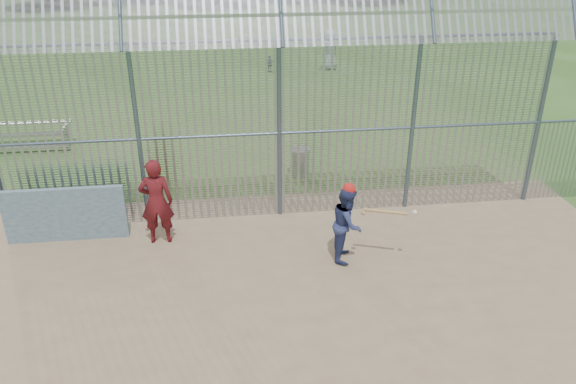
{
  "coord_description": "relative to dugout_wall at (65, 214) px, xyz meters",
  "views": [
    {
      "loc": [
        -1.26,
        -7.97,
        6.19
      ],
      "look_at": [
        0.0,
        2.0,
        1.3
      ],
      "focal_mm": 35.0,
      "sensor_mm": 36.0,
      "label": 1
    }
  ],
  "objects": [
    {
      "name": "ground",
      "position": [
        4.6,
        -2.9,
        -0.62
      ],
      "size": [
        120.0,
        120.0,
        0.0
      ],
      "primitive_type": "plane",
      "color": "#2D511E",
      "rests_on": "ground"
    },
    {
      "name": "dirt_infield",
      "position": [
        4.6,
        -3.4,
        -0.61
      ],
      "size": [
        14.0,
        10.0,
        0.02
      ],
      "primitive_type": "cube",
      "color": "#756047",
      "rests_on": "ground"
    },
    {
      "name": "dugout_wall",
      "position": [
        0.0,
        0.0,
        0.0
      ],
      "size": [
        2.5,
        0.12,
        1.2
      ],
      "primitive_type": "cube",
      "color": "#38566B",
      "rests_on": "dirt_infield"
    },
    {
      "name": "batter",
      "position": [
        5.71,
        -1.43,
        0.17
      ],
      "size": [
        0.78,
        0.89,
        1.55
      ],
      "primitive_type": "imported",
      "rotation": [
        0.0,
        0.0,
        1.27
      ],
      "color": "navy",
      "rests_on": "dirt_infield"
    },
    {
      "name": "onlooker",
      "position": [
        1.94,
        -0.31,
        0.34
      ],
      "size": [
        0.68,
        0.45,
        1.87
      ],
      "primitive_type": "imported",
      "rotation": [
        0.0,
        0.0,
        3.14
      ],
      "color": "maroon",
      "rests_on": "dirt_infield"
    },
    {
      "name": "bg_kid_standing",
      "position": [
        8.42,
        14.23,
        0.28
      ],
      "size": [
        1.05,
        0.95,
        1.81
      ],
      "primitive_type": "imported",
      "rotation": [
        0.0,
        0.0,
        3.69
      ],
      "color": "gray",
      "rests_on": "ground"
    },
    {
      "name": "bg_kid_seated",
      "position": [
        5.66,
        14.02,
        -0.23
      ],
      "size": [
        0.5,
        0.36,
        0.79
      ],
      "primitive_type": "imported",
      "rotation": [
        0.0,
        0.0,
        2.74
      ],
      "color": "slate",
      "rests_on": "ground"
    },
    {
      "name": "batting_gear",
      "position": [
        5.89,
        -1.47,
        0.81
      ],
      "size": [
        1.39,
        0.53,
        0.62
      ],
      "color": "#B01917",
      "rests_on": "ground"
    },
    {
      "name": "trash_can",
      "position": [
        5.38,
        2.78,
        -0.24
      ],
      "size": [
        0.56,
        0.56,
        0.82
      ],
      "color": "gray",
      "rests_on": "ground"
    },
    {
      "name": "bleacher",
      "position": [
        -2.64,
        5.65,
        -0.21
      ],
      "size": [
        3.0,
        0.95,
        0.72
      ],
      "color": "gray",
      "rests_on": "ground"
    },
    {
      "name": "backstop_fence",
      "position": [
        6.41,
        0.53,
        1.74
      ],
      "size": [
        20.09,
        0.81,
        5.3
      ],
      "color": "#47566B",
      "rests_on": "ground"
    }
  ]
}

